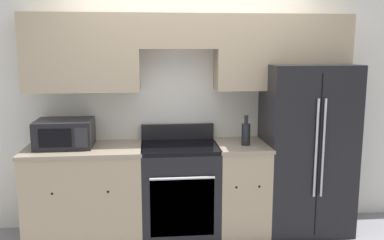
{
  "coord_description": "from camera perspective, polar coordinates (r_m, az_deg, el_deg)",
  "views": [
    {
      "loc": [
        -0.42,
        -3.79,
        1.91
      ],
      "look_at": [
        0.0,
        0.31,
        1.18
      ],
      "focal_mm": 40.0,
      "sensor_mm": 36.0,
      "label": 1
    }
  ],
  "objects": [
    {
      "name": "microwave",
      "position": [
        4.31,
        -16.61,
        -1.72
      ],
      "size": [
        0.54,
        0.43,
        0.27
      ],
      "color": "black",
      "rests_on": "lower_cabinets_left"
    },
    {
      "name": "lower_cabinets_right",
      "position": [
        4.44,
        6.51,
        -8.98
      ],
      "size": [
        0.51,
        0.64,
        0.93
      ],
      "color": "tan",
      "rests_on": "ground_plane"
    },
    {
      "name": "bottle",
      "position": [
        4.24,
        7.19,
        -1.78
      ],
      "size": [
        0.09,
        0.09,
        0.3
      ],
      "color": "black",
      "rests_on": "lower_cabinets_right"
    },
    {
      "name": "wall_back",
      "position": [
        4.42,
        -0.29,
        4.69
      ],
      "size": [
        8.0,
        0.39,
        2.6
      ],
      "color": "silver",
      "rests_on": "ground_plane"
    },
    {
      "name": "refrigerator",
      "position": [
        4.58,
        14.74,
        -3.55
      ],
      "size": [
        0.86,
        0.78,
        1.72
      ],
      "color": "black",
      "rests_on": "ground_plane"
    },
    {
      "name": "oven_range",
      "position": [
        4.35,
        -1.63,
        -9.26
      ],
      "size": [
        0.76,
        0.65,
        1.09
      ],
      "color": "black",
      "rests_on": "ground_plane"
    },
    {
      "name": "lower_cabinets_left",
      "position": [
        4.39,
        -14.01,
        -9.46
      ],
      "size": [
        1.13,
        0.64,
        0.93
      ],
      "color": "tan",
      "rests_on": "ground_plane"
    }
  ]
}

